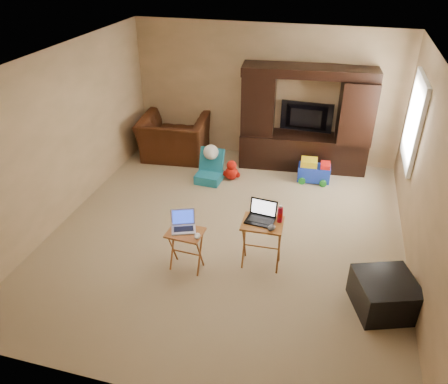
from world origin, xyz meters
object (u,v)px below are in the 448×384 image
(child_rocker, at_px, (209,167))
(tray_table_right, at_px, (262,244))
(recliner, at_px, (174,138))
(laptop_right, at_px, (260,213))
(laptop_left, at_px, (183,222))
(water_bottle, at_px, (280,215))
(tray_table_left, at_px, (186,250))
(ottoman, at_px, (385,294))
(mouse_left, at_px, (197,236))
(television, at_px, (306,118))
(entertainment_center, at_px, (305,119))
(push_toy, at_px, (314,170))
(plush_toy, at_px, (232,170))
(mouse_right, at_px, (271,228))

(child_rocker, relative_size, tray_table_right, 0.85)
(recliner, xyz_separation_m, laptop_right, (2.22, -2.75, 0.39))
(laptop_left, bearing_deg, water_bottle, -3.84)
(laptop_right, bearing_deg, child_rocker, 129.39)
(tray_table_left, xyz_separation_m, laptop_right, (0.89, 0.34, 0.51))
(tray_table_left, bearing_deg, laptop_right, 24.77)
(ottoman, xyz_separation_m, mouse_left, (-2.27, 0.01, 0.39))
(child_rocker, xyz_separation_m, laptop_right, (1.28, -1.98, 0.51))
(tray_table_left, height_order, tray_table_right, tray_table_right)
(child_rocker, relative_size, laptop_right, 1.63)
(mouse_left, height_order, water_bottle, water_bottle)
(mouse_left, bearing_deg, television, 75.42)
(entertainment_center, distance_m, push_toy, 0.95)
(recliner, bearing_deg, push_toy, 168.54)
(television, bearing_deg, tray_table_right, 88.93)
(plush_toy, relative_size, laptop_left, 1.22)
(child_rocker, distance_m, laptop_right, 2.41)
(plush_toy, xyz_separation_m, ottoman, (2.49, -2.58, 0.03))
(child_rocker, bearing_deg, ottoman, -36.72)
(push_toy, distance_m, water_bottle, 2.49)
(recliner, height_order, plush_toy, recliner)
(tray_table_right, bearing_deg, tray_table_left, -163.00)
(laptop_right, bearing_deg, ottoman, -8.47)
(mouse_left, bearing_deg, entertainment_center, 74.84)
(television, height_order, mouse_right, television)
(television, relative_size, ottoman, 1.46)
(tray_table_left, distance_m, mouse_left, 0.37)
(recliner, height_order, laptop_right, laptop_right)
(mouse_right, bearing_deg, laptop_right, 140.53)
(laptop_left, xyz_separation_m, mouse_left, (0.21, -0.10, -0.10))
(child_rocker, bearing_deg, mouse_right, -52.25)
(entertainment_center, bearing_deg, plush_toy, -149.13)
(push_toy, height_order, mouse_left, mouse_left)
(television, distance_m, tray_table_right, 3.23)
(ottoman, distance_m, mouse_right, 1.51)
(tray_table_left, bearing_deg, television, 76.23)
(tray_table_right, distance_m, mouse_left, 0.88)
(mouse_left, bearing_deg, ottoman, -0.29)
(tray_table_left, bearing_deg, recliner, 117.16)
(entertainment_center, height_order, mouse_right, entertainment_center)
(television, distance_m, laptop_left, 3.65)
(television, bearing_deg, water_bottle, 92.54)
(laptop_left, relative_size, laptop_right, 0.86)
(laptop_right, height_order, mouse_right, laptop_right)
(entertainment_center, distance_m, water_bottle, 2.95)
(water_bottle, bearing_deg, plush_toy, 118.82)
(child_rocker, bearing_deg, plush_toy, 30.08)
(push_toy, bearing_deg, child_rocker, -168.15)
(entertainment_center, xyz_separation_m, ottoman, (1.35, -3.43, -0.73))
(laptop_right, xyz_separation_m, mouse_left, (-0.70, -0.41, -0.19))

